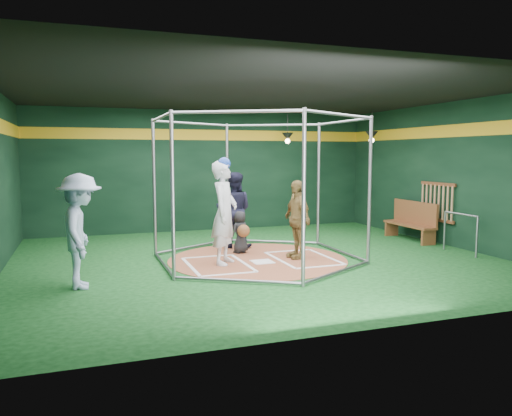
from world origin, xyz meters
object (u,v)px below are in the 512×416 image
object	(u,v)px
batter_figure	(224,212)
visitor_leopard	(297,219)
dugout_bench	(412,220)
umpire	(234,210)

from	to	relation	value
batter_figure	visitor_leopard	distance (m)	1.64
batter_figure	dugout_bench	distance (m)	5.56
visitor_leopard	batter_figure	bearing A→B (deg)	-92.57
batter_figure	umpire	distance (m)	1.84
visitor_leopard	dugout_bench	world-z (taller)	visitor_leopard
batter_figure	umpire	bearing A→B (deg)	67.16
batter_figure	umpire	size ratio (longest dim) A/B	1.20
dugout_bench	batter_figure	bearing A→B (deg)	-167.80
batter_figure	visitor_leopard	xyz separation A→B (m)	(1.62, 0.04, -0.23)
batter_figure	dugout_bench	world-z (taller)	batter_figure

